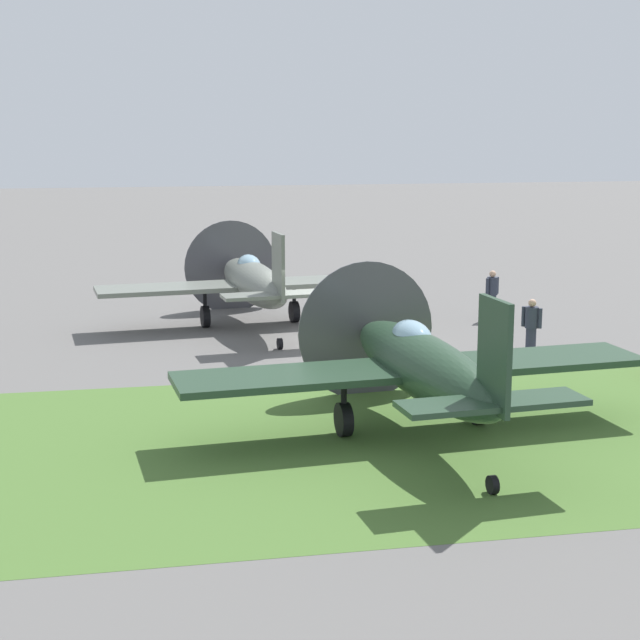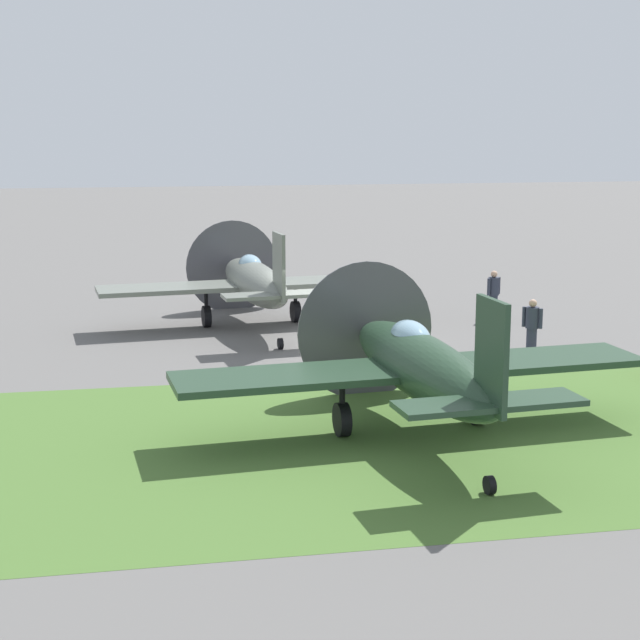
{
  "view_description": "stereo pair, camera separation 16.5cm",
  "coord_description": "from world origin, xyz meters",
  "px_view_note": "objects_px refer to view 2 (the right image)",
  "views": [
    {
      "loc": [
        -5.7,
        -29.66,
        6.74
      ],
      "look_at": [
        -0.57,
        -3.3,
        1.44
      ],
      "focal_mm": 56.06,
      "sensor_mm": 36.0,
      "label": 1
    },
    {
      "loc": [
        -5.54,
        -29.69,
        6.74
      ],
      "look_at": [
        -0.57,
        -3.3,
        1.44
      ],
      "focal_mm": 56.06,
      "sensor_mm": 36.0,
      "label": 2
    }
  ],
  "objects_px": {
    "ground_crew_chief": "(532,327)",
    "airplane_lead": "(254,281)",
    "airplane_wingman": "(418,364)",
    "ground_crew_mechanic": "(493,294)",
    "runway_marker_cone": "(570,359)"
  },
  "relations": [
    {
      "from": "ground_crew_chief",
      "to": "airplane_lead",
      "type": "bearing_deg",
      "value": -173.53
    },
    {
      "from": "airplane_lead",
      "to": "ground_crew_chief",
      "type": "xyz_separation_m",
      "value": [
        7.42,
        -6.01,
        -0.63
      ]
    },
    {
      "from": "airplane_wingman",
      "to": "ground_crew_mechanic",
      "type": "xyz_separation_m",
      "value": [
        6.26,
        12.15,
        -0.69
      ]
    },
    {
      "from": "ground_crew_chief",
      "to": "airplane_wingman",
      "type": "bearing_deg",
      "value": -83.86
    },
    {
      "from": "ground_crew_chief",
      "to": "ground_crew_mechanic",
      "type": "height_order",
      "value": "same"
    },
    {
      "from": "airplane_lead",
      "to": "runway_marker_cone",
      "type": "distance_m",
      "value": 10.91
    },
    {
      "from": "airplane_lead",
      "to": "runway_marker_cone",
      "type": "bearing_deg",
      "value": -47.73
    },
    {
      "from": "airplane_wingman",
      "to": "ground_crew_mechanic",
      "type": "height_order",
      "value": "airplane_wingman"
    },
    {
      "from": "runway_marker_cone",
      "to": "ground_crew_chief",
      "type": "bearing_deg",
      "value": 118.21
    },
    {
      "from": "airplane_lead",
      "to": "airplane_wingman",
      "type": "height_order",
      "value": "airplane_wingman"
    },
    {
      "from": "ground_crew_chief",
      "to": "ground_crew_mechanic",
      "type": "distance_m",
      "value": 5.7
    },
    {
      "from": "airplane_lead",
      "to": "ground_crew_chief",
      "type": "height_order",
      "value": "airplane_lead"
    },
    {
      "from": "runway_marker_cone",
      "to": "airplane_lead",
      "type": "bearing_deg",
      "value": 138.17
    },
    {
      "from": "airplane_lead",
      "to": "ground_crew_mechanic",
      "type": "relative_size",
      "value": 6.01
    },
    {
      "from": "airplane_lead",
      "to": "airplane_wingman",
      "type": "xyz_separation_m",
      "value": [
        2.07,
        -12.53,
        0.05
      ]
    }
  ]
}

